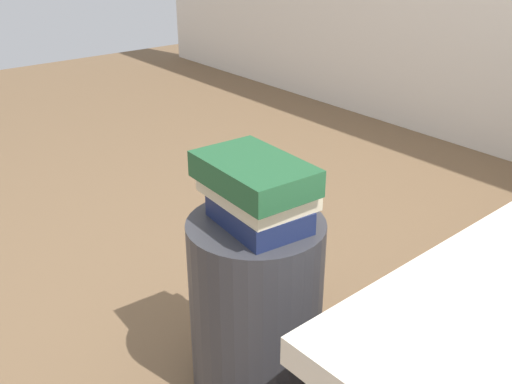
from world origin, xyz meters
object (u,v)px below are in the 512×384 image
(side_table, at_px, (256,304))
(book_cream, at_px, (257,191))
(book_navy, at_px, (260,214))
(book_forest, at_px, (253,173))

(side_table, relative_size, book_cream, 1.80)
(book_navy, xyz_separation_m, book_cream, (-0.02, 0.01, 0.05))
(book_navy, bearing_deg, side_table, -156.82)
(side_table, xyz_separation_m, book_cream, (-0.01, 0.01, 0.31))
(book_forest, bearing_deg, book_cream, 112.41)
(book_navy, height_order, book_cream, book_cream)
(side_table, relative_size, book_navy, 2.09)
(book_forest, bearing_deg, book_navy, 36.16)
(book_cream, xyz_separation_m, book_forest, (0.01, -0.02, 0.05))
(side_table, xyz_separation_m, book_navy, (0.01, 0.00, 0.26))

